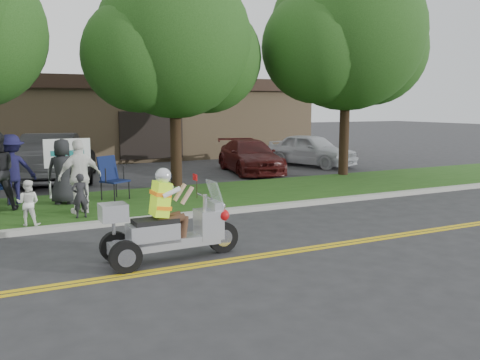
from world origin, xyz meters
name	(u,v)px	position (x,y,z in m)	size (l,w,h in m)	color
ground	(277,245)	(0.00, 0.00, 0.00)	(120.00, 120.00, 0.00)	#28282B
centerline_near	(293,252)	(0.00, -0.58, 0.01)	(60.00, 0.10, 0.01)	gold
centerline_far	(289,250)	(0.00, -0.42, 0.01)	(60.00, 0.10, 0.01)	gold
curb	(214,212)	(0.00, 3.05, 0.06)	(60.00, 0.25, 0.12)	#A8A89E
grass_verge	(184,198)	(0.00, 5.20, 0.06)	(60.00, 4.00, 0.10)	#1C4412
commercial_building	(129,118)	(2.00, 18.98, 2.01)	(18.00, 8.20, 4.00)	#9E7F5B
tree_mid	(175,48)	(0.55, 7.23, 4.43)	(5.88, 4.80, 7.05)	#332114
tree_right	(348,40)	(7.06, 7.03, 5.03)	(6.86, 5.60, 8.07)	#332114
business_sign	(67,156)	(-2.90, 6.60, 1.26)	(1.25, 0.06, 1.75)	silver
trike_scooter	(166,229)	(-2.21, 0.01, 0.57)	(2.47, 0.83, 1.62)	black
lawn_chair_b	(111,175)	(-1.89, 5.74, 0.77)	(0.87, 0.88, 1.19)	black
spectator_adult_right	(80,176)	(-2.95, 4.22, 0.99)	(1.04, 0.43, 1.77)	white
spectator_chair_a	(12,169)	(-4.35, 6.22, 1.01)	(1.17, 0.68, 1.82)	#17153C
spectator_chair_b	(63,171)	(-3.16, 5.63, 0.96)	(0.83, 0.54, 1.71)	black
child_left	(80,196)	(-3.05, 3.70, 0.62)	(0.37, 0.25, 1.03)	black
child_right	(28,203)	(-4.18, 3.40, 0.60)	(0.48, 0.37, 0.99)	white
parked_car_left	(49,158)	(-2.98, 10.65, 0.84)	(1.77, 5.07, 1.67)	#2D2D2F
parked_car_mid	(63,162)	(-2.50, 10.83, 0.64)	(2.13, 4.61, 1.28)	black
parked_car_right	(250,156)	(4.50, 9.75, 0.65)	(1.82, 4.47, 1.30)	#43100F
parked_car_far_right	(311,150)	(7.97, 10.52, 0.72)	(1.69, 4.20, 1.43)	silver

